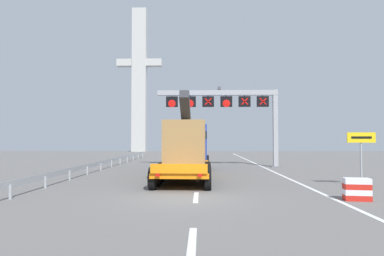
{
  "coord_description": "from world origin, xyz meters",
  "views": [
    {
      "loc": [
        0.73,
        -14.05,
        2.47
      ],
      "look_at": [
        0.03,
        11.79,
        3.33
      ],
      "focal_mm": 31.37,
      "sensor_mm": 36.0,
      "label": 1
    }
  ],
  "objects_px": {
    "overhead_lane_gantry": "(231,105)",
    "exit_sign_yellow": "(361,146)",
    "heavy_haul_truck_orange": "(189,146)",
    "bridge_pylon_distant": "(139,78)",
    "crash_barrier_striped": "(357,189)"
  },
  "relations": [
    {
      "from": "overhead_lane_gantry",
      "to": "heavy_haul_truck_orange",
      "type": "bearing_deg",
      "value": -119.88
    },
    {
      "from": "overhead_lane_gantry",
      "to": "heavy_haul_truck_orange",
      "type": "relative_size",
      "value": 0.78
    },
    {
      "from": "heavy_haul_truck_orange",
      "to": "crash_barrier_striped",
      "type": "height_order",
      "value": "heavy_haul_truck_orange"
    },
    {
      "from": "exit_sign_yellow",
      "to": "crash_barrier_striped",
      "type": "distance_m",
      "value": 4.82
    },
    {
      "from": "overhead_lane_gantry",
      "to": "crash_barrier_striped",
      "type": "relative_size",
      "value": 10.4
    },
    {
      "from": "heavy_haul_truck_orange",
      "to": "overhead_lane_gantry",
      "type": "bearing_deg",
      "value": 60.12
    },
    {
      "from": "bridge_pylon_distant",
      "to": "heavy_haul_truck_orange",
      "type": "bearing_deg",
      "value": -75.01
    },
    {
      "from": "overhead_lane_gantry",
      "to": "exit_sign_yellow",
      "type": "relative_size",
      "value": 3.9
    },
    {
      "from": "exit_sign_yellow",
      "to": "crash_barrier_striped",
      "type": "relative_size",
      "value": 2.67
    },
    {
      "from": "overhead_lane_gantry",
      "to": "bridge_pylon_distant",
      "type": "height_order",
      "value": "bridge_pylon_distant"
    },
    {
      "from": "heavy_haul_truck_orange",
      "to": "exit_sign_yellow",
      "type": "xyz_separation_m",
      "value": [
        9.24,
        -5.99,
        0.14
      ]
    },
    {
      "from": "exit_sign_yellow",
      "to": "bridge_pylon_distant",
      "type": "xyz_separation_m",
      "value": [
        -20.71,
        48.81,
        12.6
      ]
    },
    {
      "from": "overhead_lane_gantry",
      "to": "crash_barrier_striped",
      "type": "height_order",
      "value": "overhead_lane_gantry"
    },
    {
      "from": "exit_sign_yellow",
      "to": "overhead_lane_gantry",
      "type": "bearing_deg",
      "value": 114.72
    },
    {
      "from": "crash_barrier_striped",
      "to": "bridge_pylon_distant",
      "type": "relative_size",
      "value": 0.04
    }
  ]
}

